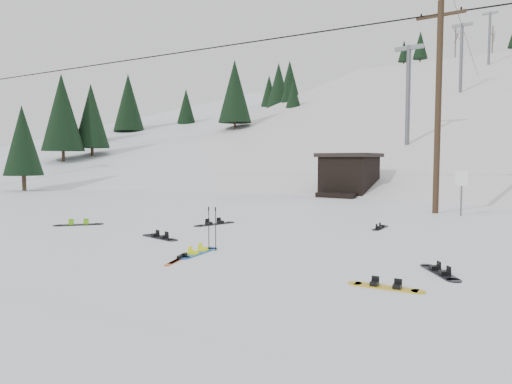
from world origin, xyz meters
The scene contains 19 objects.
ground centered at (0.00, 0.00, 0.00)m, with size 200.00×200.00×0.00m, color white.
ski_slope centered at (0.00, 55.00, -12.00)m, with size 60.00×75.00×45.00m, color silver.
ridge_left centered at (-36.00, 48.00, -11.00)m, with size 34.00×85.00×38.00m, color white.
treeline_left centered at (-34.00, 40.00, 0.00)m, with size 20.00×64.00×10.00m, color black, non-canonical shape.
utility_pole centered at (2.00, 14.00, 4.68)m, with size 2.00×0.26×9.00m.
trail_sign centered at (3.10, 13.58, 1.27)m, with size 0.50×0.09×1.85m.
lift_hut centered at (-5.00, 20.94, 1.36)m, with size 3.40×4.10×2.75m.
lift_tower_near centered at (-4.00, 30.00, 7.86)m, with size 2.20×0.36×8.00m.
lift_tower_mid centered at (-4.00, 50.00, 14.36)m, with size 2.20×0.36×8.00m.
lift_tower_far centered at (-4.00, 70.00, 20.86)m, with size 2.20×0.36×8.00m.
hero_snowboard centered at (-0.71, 1.72, 0.03)m, with size 0.53×1.56×0.11m.
hero_skis centered at (-0.65, 1.09, 0.03)m, with size 0.67×1.65×0.09m.
ski_poles centered at (-0.66, 2.20, 0.57)m, with size 0.31×0.08×1.12m.
board_scatter_a centered at (-3.14, 2.74, 0.03)m, with size 1.58×0.51×0.11m.
board_scatter_b centered at (-3.63, 5.84, 0.03)m, with size 0.65×1.68×0.12m.
board_scatter_c centered at (-7.49, 2.98, 0.03)m, with size 1.17×1.38×0.12m.
board_scatter_d centered at (4.67, 3.03, 0.03)m, with size 1.02×1.26×0.11m.
board_scatter_e centered at (4.12, 1.34, 0.02)m, with size 1.37×0.39×0.10m.
board_scatter_f centered at (1.56, 8.34, 0.02)m, with size 0.30×1.31×0.09m.
Camera 1 is at (6.79, -6.61, 2.30)m, focal length 32.00 mm.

